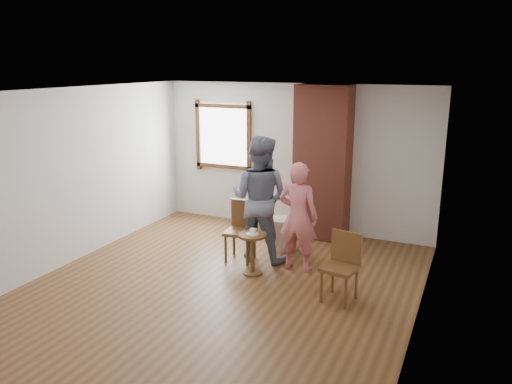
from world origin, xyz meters
TOP-DOWN VIEW (x-y plane):
  - ground at (0.00, 0.00)m, footprint 5.50×5.50m
  - room_shell at (-0.06, 0.61)m, footprint 5.04×5.52m
  - brick_chimney at (0.60, 2.50)m, footprint 0.90×0.50m
  - stoneware_crock at (0.21, 1.66)m, footprint 0.47×0.47m
  - dark_pot at (-0.51, 2.12)m, footprint 0.20×0.20m
  - dining_chair_left at (-0.20, 1.02)m, footprint 0.46×0.46m
  - dining_chair_right at (1.55, 0.33)m, footprint 0.47×0.47m
  - side_table at (0.19, 0.56)m, footprint 0.40×0.40m
  - cake_plate at (0.19, 0.56)m, footprint 0.18×0.18m
  - cake_slice at (0.20, 0.56)m, footprint 0.08×0.07m
  - man at (0.04, 1.15)m, footprint 0.93×0.73m
  - person_pink at (0.72, 0.98)m, footprint 0.59×0.39m

SIDE VIEW (x-z plane):
  - ground at x=0.00m, z-range 0.00..0.00m
  - dark_pot at x=-0.51m, z-range 0.00..0.15m
  - stoneware_crock at x=0.21m, z-range 0.00..0.51m
  - side_table at x=0.19m, z-range 0.10..0.70m
  - dining_chair_right at x=1.55m, z-range 0.05..0.93m
  - dining_chair_left at x=-0.20m, z-range 0.06..0.97m
  - cake_plate at x=0.19m, z-range 0.60..0.61m
  - cake_slice at x=0.20m, z-range 0.61..0.67m
  - person_pink at x=0.72m, z-range 0.00..1.60m
  - man at x=0.04m, z-range 0.00..1.91m
  - brick_chimney at x=0.60m, z-range 0.00..2.60m
  - room_shell at x=-0.06m, z-range 0.50..3.12m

